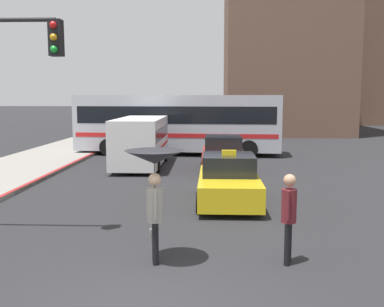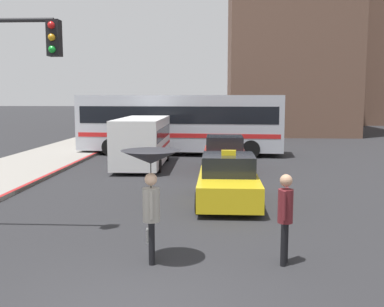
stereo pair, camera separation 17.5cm
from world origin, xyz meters
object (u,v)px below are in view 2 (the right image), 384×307
at_px(ambulance_van, 143,140).
at_px(city_bus, 180,122).
at_px(pedestrian_man, 285,211).
at_px(pedestrian_with_umbrella, 151,171).
at_px(taxi, 228,181).
at_px(sedan_red, 225,155).

distance_m(ambulance_van, city_bus, 4.85).
distance_m(ambulance_van, pedestrian_man, 13.11).
distance_m(city_bus, pedestrian_with_umbrella, 16.90).
relative_size(taxi, sedan_red, 0.93).
bearing_deg(ambulance_van, city_bus, -107.34).
bearing_deg(pedestrian_man, pedestrian_with_umbrella, -72.31).
relative_size(sedan_red, pedestrian_man, 2.47).
height_order(taxi, sedan_red, taxi).
bearing_deg(ambulance_van, pedestrian_with_umbrella, 99.61).
relative_size(taxi, ambulance_van, 0.71).
bearing_deg(pedestrian_with_umbrella, taxi, -26.97).
xyz_separation_m(ambulance_van, pedestrian_man, (4.82, -12.19, -0.21)).
relative_size(ambulance_van, city_bus, 0.50).
xyz_separation_m(taxi, pedestrian_with_umbrella, (-1.62, -5.18, 1.15)).
xyz_separation_m(taxi, pedestrian_man, (0.98, -5.10, 0.38)).
height_order(city_bus, pedestrian_with_umbrella, city_bus).
bearing_deg(pedestrian_man, taxi, -153.19).
height_order(pedestrian_with_umbrella, pedestrian_man, pedestrian_with_umbrella).
bearing_deg(pedestrian_with_umbrella, pedestrian_man, -97.90).
bearing_deg(taxi, pedestrian_with_umbrella, 72.67).
distance_m(taxi, pedestrian_with_umbrella, 5.54).
xyz_separation_m(sedan_red, ambulance_van, (-3.82, 0.99, 0.58)).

